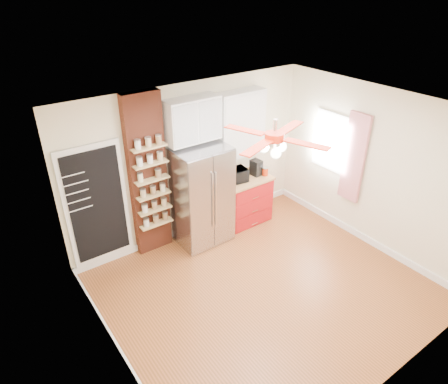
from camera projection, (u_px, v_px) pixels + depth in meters
floor at (265, 288)px, 6.00m from camera, size 4.50×4.50×0.00m
ceiling at (276, 115)px, 4.69m from camera, size 4.50×4.50×0.00m
wall_back at (191, 162)px, 6.77m from camera, size 4.50×0.02×2.70m
wall_front at (404, 300)px, 3.93m from camera, size 4.50×0.02×2.70m
wall_left at (109, 279)px, 4.20m from camera, size 0.02×4.00×2.70m
wall_right at (373, 170)px, 6.50m from camera, size 0.02×4.00×2.70m
chalkboard at (97, 205)px, 6.00m from camera, size 0.95×0.05×1.95m
brick_pillar at (148, 177)px, 6.28m from camera, size 0.60×0.16×2.70m
fridge at (201, 196)px, 6.71m from camera, size 0.90×0.70×1.75m
upper_glass_cabinet at (192, 120)px, 6.23m from camera, size 0.90×0.35×0.70m
red_cabinet at (244, 199)px, 7.45m from camera, size 0.94×0.64×0.90m
upper_shelf_unit at (240, 124)px, 6.88m from camera, size 0.90×0.30×1.15m
window at (331, 142)px, 7.03m from camera, size 0.04×0.75×1.05m
curtain at (354, 158)px, 6.66m from camera, size 0.06×0.40×1.55m
ceiling_fan at (274, 137)px, 4.83m from camera, size 1.40×1.40×0.44m
toaster_oven at (235, 176)px, 7.05m from camera, size 0.47×0.35×0.24m
coffee_maker at (256, 168)px, 7.27m from camera, size 0.18×0.21×0.29m
canister_left at (265, 172)px, 7.29m from camera, size 0.12×0.12×0.15m
canister_right at (259, 169)px, 7.41m from camera, size 0.11×0.11×0.13m
pantry_jar_oats at (140, 178)px, 6.05m from camera, size 0.09×0.09×0.13m
pantry_jar_beans at (158, 173)px, 6.19m from camera, size 0.13×0.13×0.12m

